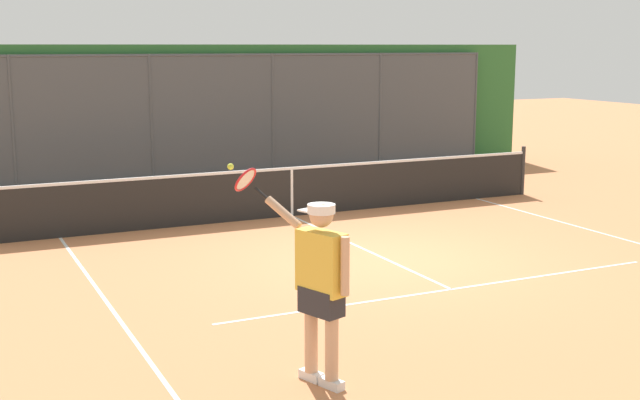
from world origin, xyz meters
The scene contains 5 objects.
ground_plane centered at (0.00, 0.00, 0.00)m, with size 60.00×60.00×0.00m, color #C67A4C.
court_line_markings centered at (0.00, 2.11, 0.00)m, with size 8.74×9.94×0.01m.
fence_backdrop centered at (0.00, -9.02, 1.63)m, with size 18.26×1.37×3.28m.
tennis_net centered at (0.00, -3.68, 0.49)m, with size 11.23×0.09×1.07m.
tennis_player centered at (2.98, 3.88, 1.07)m, with size 0.82×1.31×2.09m.
Camera 1 is at (6.25, 10.81, 3.26)m, focal length 46.66 mm.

